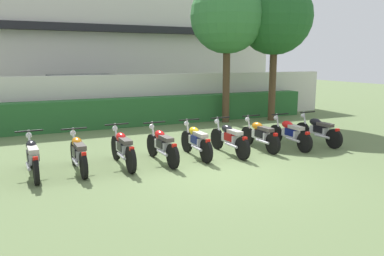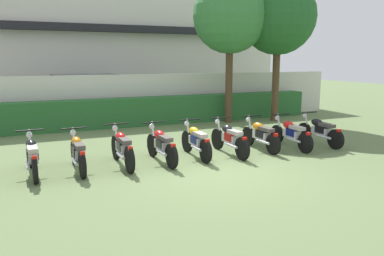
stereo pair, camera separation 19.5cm
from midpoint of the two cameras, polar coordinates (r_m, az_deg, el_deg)
name	(u,v)px [view 1 (the left image)]	position (r m, az deg, el deg)	size (l,w,h in m)	color
ground	(220,170)	(8.81, 3.66, -6.47)	(60.00, 60.00, 0.00)	#607547
building	(94,36)	(23.07, -14.92, 13.36)	(19.90, 6.50, 7.73)	silver
compound_wall	(133,99)	(15.40, -9.37, 4.41)	(18.91, 0.30, 1.95)	silver
hedge_row	(138,112)	(14.78, -8.60, 2.49)	(15.13, 0.70, 1.09)	#28602D
parked_car	(86,96)	(17.49, -16.20, 4.71)	(4.66, 2.45, 1.89)	navy
tree_near_inspector	(227,17)	(15.38, 5.01, 16.54)	(2.93, 2.93, 5.70)	#4C3823
tree_far_side	(275,18)	(16.14, 12.17, 16.10)	(3.03, 3.03, 5.75)	#4C3823
motorcycle_in_row_0	(32,157)	(9.02, -23.69, -4.01)	(0.60, 1.91, 0.95)	black
motorcycle_in_row_1	(78,153)	(9.01, -17.52, -3.64)	(0.60, 1.79, 0.95)	black
motorcycle_in_row_2	(123,148)	(9.21, -11.11, -2.97)	(0.60, 1.94, 0.97)	black
motorcycle_in_row_3	(162,145)	(9.42, -5.20, -2.56)	(0.60, 1.91, 0.96)	black
motorcycle_in_row_4	(196,141)	(9.85, 0.05, -1.93)	(0.60, 1.82, 0.96)	black
motorcycle_in_row_5	(229,138)	(10.21, 5.15, -1.54)	(0.60, 1.92, 0.96)	black
motorcycle_in_row_6	(260,135)	(10.85, 9.77, -0.99)	(0.60, 1.78, 0.94)	black
motorcycle_in_row_7	(290,133)	(11.26, 14.18, -0.73)	(0.60, 1.90, 0.94)	black
motorcycle_in_row_8	(318,130)	(11.96, 18.19, -0.29)	(0.60, 1.87, 0.94)	black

